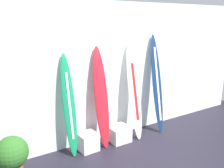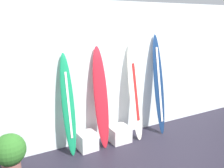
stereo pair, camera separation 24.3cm
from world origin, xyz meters
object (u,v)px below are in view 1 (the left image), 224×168
surfboard_ivory (134,92)px  surfboard_emerald (69,106)px  surfboard_navy (157,84)px  display_block_left (88,142)px  potted_plant (12,156)px  surfboard_crimson (101,99)px  display_block_center (119,134)px

surfboard_ivory → surfboard_emerald: bearing=178.1°
surfboard_navy → display_block_left: (-1.72, -0.01, -0.91)m
display_block_left → potted_plant: 1.45m
potted_plant → surfboard_navy: bearing=4.7°
surfboard_ivory → potted_plant: size_ratio=2.70×
display_block_left → surfboard_crimson: bearing=6.4°
potted_plant → surfboard_crimson: bearing=9.2°
surfboard_ivory → display_block_left: surfboard_ivory is taller
surfboard_navy → potted_plant: size_ratio=2.90×
surfboard_emerald → display_block_left: size_ratio=5.30×
surfboard_crimson → surfboard_ivory: (0.77, -0.03, 0.01)m
surfboard_emerald → display_block_left: surfboard_emerald is taller
surfboard_navy → potted_plant: 3.20m
surfboard_crimson → display_block_left: size_ratio=5.55×
surfboard_emerald → surfboard_navy: surfboard_navy is taller
surfboard_ivory → display_block_left: bearing=-179.6°
display_block_left → display_block_center: display_block_left is taller
surfboard_ivory → surfboard_navy: size_ratio=0.93×
surfboard_ivory → potted_plant: (-2.50, -0.25, -0.55)m
surfboard_emerald → potted_plant: 1.22m
surfboard_emerald → potted_plant: (-1.07, -0.30, -0.51)m
display_block_left → potted_plant: size_ratio=0.48×
surfboard_crimson → display_block_center: 0.91m
display_block_center → potted_plant: 2.15m
display_block_center → surfboard_navy: bearing=1.1°
surfboard_emerald → surfboard_crimson: size_ratio=0.96×
display_block_center → potted_plant: (-2.12, -0.24, 0.28)m
surfboard_crimson → surfboard_navy: bearing=-1.0°
surfboard_crimson → display_block_center: surfboard_crimson is taller
surfboard_crimson → display_block_center: size_ratio=4.88×
surfboard_navy → potted_plant: surfboard_navy is taller
display_block_center → surfboard_emerald: bearing=176.5°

